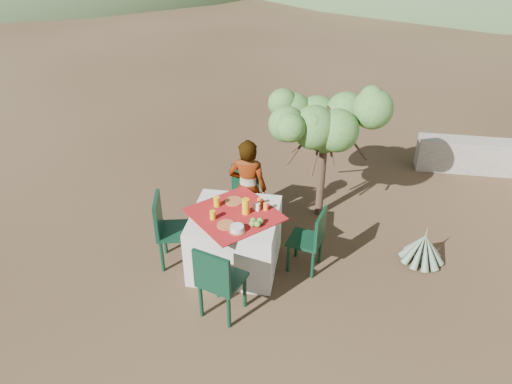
% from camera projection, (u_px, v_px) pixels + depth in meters
% --- Properties ---
extents(ground, '(160.00, 160.00, 0.00)m').
position_uv_depth(ground, '(246.00, 288.00, 5.91)').
color(ground, '#332017').
rests_on(ground, ground).
extents(table, '(1.30, 1.30, 0.76)m').
position_uv_depth(table, '(235.00, 240.00, 6.09)').
color(table, silver).
rests_on(table, ground).
extents(chair_far, '(0.41, 0.41, 0.83)m').
position_uv_depth(chair_far, '(243.00, 193.00, 6.85)').
color(chair_far, black).
rests_on(chair_far, ground).
extents(chair_near, '(0.55, 0.55, 0.94)m').
position_uv_depth(chair_near, '(218.00, 280.00, 5.26)').
color(chair_near, black).
rests_on(chair_near, ground).
extents(chair_left, '(0.52, 0.52, 0.95)m').
position_uv_depth(chair_left, '(169.00, 227.00, 6.05)').
color(chair_left, black).
rests_on(chair_left, ground).
extents(chair_right, '(0.46, 0.46, 0.84)m').
position_uv_depth(chair_right, '(311.00, 238.00, 5.97)').
color(chair_right, black).
rests_on(chair_right, ground).
extents(person, '(0.52, 0.35, 1.39)m').
position_uv_depth(person, '(248.00, 189.00, 6.49)').
color(person, '#8C6651').
rests_on(person, ground).
extents(shrub_tree, '(1.44, 1.41, 1.69)m').
position_uv_depth(shrub_tree, '(329.00, 128.00, 6.57)').
color(shrub_tree, '#473123').
rests_on(shrub_tree, ground).
extents(agave, '(0.55, 0.55, 0.58)m').
position_uv_depth(agave, '(423.00, 249.00, 6.23)').
color(agave, slate).
rests_on(agave, ground).
extents(stone_wall, '(2.60, 0.35, 0.55)m').
position_uv_depth(stone_wall, '(499.00, 157.00, 8.13)').
color(stone_wall, gray).
rests_on(stone_wall, ground).
extents(plate_far, '(0.22, 0.22, 0.01)m').
position_uv_depth(plate_far, '(234.00, 201.00, 6.10)').
color(plate_far, brown).
rests_on(plate_far, table).
extents(plate_near, '(0.21, 0.21, 0.01)m').
position_uv_depth(plate_near, '(226.00, 225.00, 5.68)').
color(plate_near, brown).
rests_on(plate_near, table).
extents(glass_far, '(0.08, 0.08, 0.12)m').
position_uv_depth(glass_far, '(217.00, 202.00, 5.99)').
color(glass_far, '#EFAE0F').
rests_on(glass_far, table).
extents(glass_near, '(0.07, 0.07, 0.11)m').
position_uv_depth(glass_near, '(213.00, 215.00, 5.77)').
color(glass_near, '#EFAE0F').
rests_on(glass_near, table).
extents(juice_pitcher, '(0.09, 0.09, 0.20)m').
position_uv_depth(juice_pitcher, '(246.00, 206.00, 5.84)').
color(juice_pitcher, '#EFAE0F').
rests_on(juice_pitcher, table).
extents(bowl_plate, '(0.19, 0.19, 0.01)m').
position_uv_depth(bowl_plate, '(237.00, 231.00, 5.59)').
color(bowl_plate, brown).
rests_on(bowl_plate, table).
extents(white_bowl, '(0.15, 0.15, 0.06)m').
position_uv_depth(white_bowl, '(237.00, 228.00, 5.57)').
color(white_bowl, silver).
rests_on(white_bowl, bowl_plate).
extents(jar_left, '(0.06, 0.06, 0.09)m').
position_uv_depth(jar_left, '(266.00, 206.00, 5.93)').
color(jar_left, orange).
rests_on(jar_left, table).
extents(jar_right, '(0.05, 0.05, 0.08)m').
position_uv_depth(jar_right, '(259.00, 201.00, 6.04)').
color(jar_right, orange).
rests_on(jar_right, table).
extents(napkin_holder, '(0.09, 0.07, 0.10)m').
position_uv_depth(napkin_holder, '(257.00, 207.00, 5.93)').
color(napkin_holder, silver).
rests_on(napkin_holder, table).
extents(fruit_cluster, '(0.15, 0.14, 0.08)m').
position_uv_depth(fruit_cluster, '(256.00, 222.00, 5.67)').
color(fruit_cluster, '#578530').
rests_on(fruit_cluster, table).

